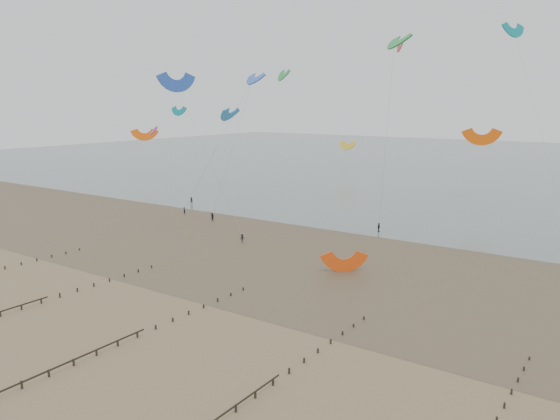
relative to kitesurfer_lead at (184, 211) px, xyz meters
The scene contains 7 objects.
ground 59.96m from the kitesurfer_lead, 48.87° to the right, with size 500.00×500.00×0.00m, color brown.
sea_and_shore 36.97m from the kitesurfer_lead, 16.92° to the right, with size 500.00×665.00×0.03m.
groynes 77.52m from the kitesurfer_lead, 55.92° to the right, with size 72.16×50.16×1.00m.
kitesurfer_lead is the anchor object (origin of this frame).
kitesurfers 50.45m from the kitesurfer_lead, ahead, with size 139.75×29.74×1.89m.
grounded_kite 53.75m from the kitesurfer_lead, 19.44° to the right, with size 6.04×3.16×4.60m, color #FF4E10, non-canonical shape.
kites_airborne 59.31m from the kitesurfer_lead, 50.10° to the left, with size 264.10×123.43×40.80m.
Camera 1 is at (48.11, -43.14, 24.89)m, focal length 35.00 mm.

